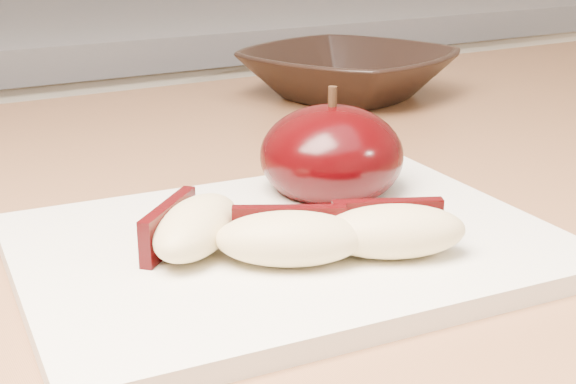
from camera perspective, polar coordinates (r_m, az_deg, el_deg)
cutting_board at (r=0.43m, az=-0.00°, el=-3.87°), size 0.30×0.23×0.01m
apple_half at (r=0.49m, az=3.11°, el=2.61°), size 0.11×0.11×0.07m
apple_wedge_a at (r=0.41m, az=-6.75°, el=-2.46°), size 0.08×0.08×0.03m
apple_wedge_b at (r=0.39m, az=0.13°, el=-3.25°), size 0.08×0.07×0.03m
apple_wedge_c at (r=0.40m, az=7.47°, el=-2.71°), size 0.08×0.06×0.03m
bowl at (r=0.81m, az=4.28°, el=8.40°), size 0.26×0.26×0.05m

